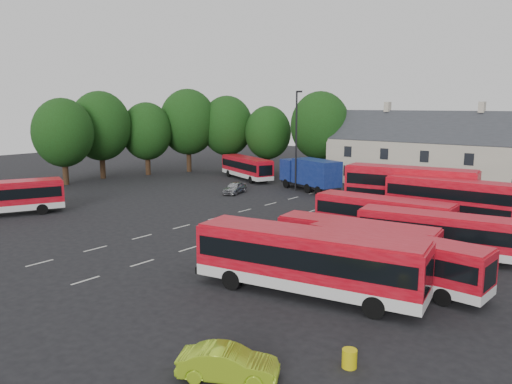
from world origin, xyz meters
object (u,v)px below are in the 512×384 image
(bus_row_a, at_px, (308,257))
(lamppost, at_px, (296,138))
(box_truck, at_px, (310,173))
(bus_dd_south, at_px, (449,201))
(grit_bin, at_px, (349,358))
(silver_car, at_px, (235,188))
(lime_car, at_px, (228,364))

(bus_row_a, bearing_deg, lamppost, 115.16)
(lamppost, bearing_deg, box_truck, 35.82)
(bus_dd_south, bearing_deg, grit_bin, -81.55)
(bus_row_a, xyz_separation_m, grit_bin, (5.19, -5.15, -1.68))
(grit_bin, xyz_separation_m, lamppost, (-23.52, 31.24, 5.65))
(box_truck, distance_m, silver_car, 8.87)
(grit_bin, bearing_deg, lime_car, -131.28)
(silver_car, bearing_deg, bus_row_a, -57.83)
(box_truck, distance_m, lime_car, 40.50)
(silver_car, relative_size, grit_bin, 5.41)
(bus_dd_south, xyz_separation_m, box_truck, (-18.18, 8.42, -0.22))
(grit_bin, distance_m, lamppost, 39.51)
(bus_row_a, height_order, bus_dd_south, bus_dd_south)
(bus_row_a, relative_size, box_truck, 1.41)
(bus_dd_south, height_order, lamppost, lamppost)
(silver_car, xyz_separation_m, grit_bin, (27.76, -25.45, -0.30))
(bus_dd_south, distance_m, grit_bin, 24.19)
(grit_bin, bearing_deg, bus_dd_south, 99.55)
(bus_dd_south, distance_m, lamppost, 21.23)
(lime_car, bearing_deg, lamppost, 1.46)
(box_truck, height_order, silver_car, box_truck)
(bus_row_a, relative_size, lime_car, 3.38)
(bus_dd_south, height_order, box_truck, bus_dd_south)
(lime_car, bearing_deg, box_truck, -0.87)
(bus_dd_south, relative_size, silver_car, 2.54)
(bus_dd_south, xyz_separation_m, silver_car, (-23.76, 1.67, -1.62))
(silver_car, xyz_separation_m, lime_car, (24.74, -28.89, -0.06))
(box_truck, bearing_deg, bus_dd_south, -4.93)
(box_truck, height_order, lamppost, lamppost)
(grit_bin, bearing_deg, silver_car, 137.49)
(bus_row_a, relative_size, lamppost, 1.09)
(bus_row_a, distance_m, silver_car, 30.39)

